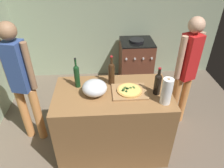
{
  "coord_description": "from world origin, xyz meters",
  "views": [
    {
      "loc": [
        -0.24,
        -1.15,
        2.33
      ],
      "look_at": [
        -0.11,
        0.85,
        0.99
      ],
      "focal_mm": 32.78,
      "sensor_mm": 36.0,
      "label": 1
    }
  ],
  "objects_px": {
    "wine_bottle_clear": "(77,75)",
    "wine_bottle_amber": "(158,83)",
    "paper_towel_roll": "(167,91)",
    "person_in_red": "(186,69)",
    "person_in_stripes": "(21,80)",
    "stove": "(136,62)",
    "mixing_bowl": "(95,88)",
    "wine_bottle_dark": "(111,72)",
    "pizza": "(129,90)"
  },
  "relations": [
    {
      "from": "pizza",
      "to": "mixing_bowl",
      "type": "distance_m",
      "value": 0.4
    },
    {
      "from": "wine_bottle_clear",
      "to": "person_in_red",
      "type": "xyz_separation_m",
      "value": [
        1.44,
        0.28,
        -0.14
      ]
    },
    {
      "from": "wine_bottle_amber",
      "to": "stove",
      "type": "distance_m",
      "value": 1.82
    },
    {
      "from": "wine_bottle_amber",
      "to": "person_in_red",
      "type": "relative_size",
      "value": 0.2
    },
    {
      "from": "paper_towel_roll",
      "to": "wine_bottle_clear",
      "type": "distance_m",
      "value": 1.03
    },
    {
      "from": "wine_bottle_dark",
      "to": "wine_bottle_amber",
      "type": "relative_size",
      "value": 1.12
    },
    {
      "from": "wine_bottle_dark",
      "to": "wine_bottle_amber",
      "type": "height_order",
      "value": "wine_bottle_dark"
    },
    {
      "from": "stove",
      "to": "paper_towel_roll",
      "type": "bearing_deg",
      "value": -90.53
    },
    {
      "from": "person_in_red",
      "to": "wine_bottle_amber",
      "type": "bearing_deg",
      "value": -137.62
    },
    {
      "from": "stove",
      "to": "person_in_stripes",
      "type": "bearing_deg",
      "value": -140.35
    },
    {
      "from": "mixing_bowl",
      "to": "paper_towel_roll",
      "type": "bearing_deg",
      "value": -14.74
    },
    {
      "from": "wine_bottle_amber",
      "to": "paper_towel_roll",
      "type": "bearing_deg",
      "value": -73.15
    },
    {
      "from": "person_in_stripes",
      "to": "mixing_bowl",
      "type": "bearing_deg",
      "value": -17.84
    },
    {
      "from": "wine_bottle_dark",
      "to": "pizza",
      "type": "bearing_deg",
      "value": -45.71
    },
    {
      "from": "wine_bottle_dark",
      "to": "stove",
      "type": "height_order",
      "value": "wine_bottle_dark"
    },
    {
      "from": "paper_towel_roll",
      "to": "person_in_red",
      "type": "xyz_separation_m",
      "value": [
        0.48,
        0.65,
        -0.13
      ]
    },
    {
      "from": "paper_towel_roll",
      "to": "wine_bottle_amber",
      "type": "distance_m",
      "value": 0.18
    },
    {
      "from": "wine_bottle_dark",
      "to": "wine_bottle_amber",
      "type": "distance_m",
      "value": 0.55
    },
    {
      "from": "wine_bottle_clear",
      "to": "wine_bottle_dark",
      "type": "height_order",
      "value": "wine_bottle_clear"
    },
    {
      "from": "wine_bottle_clear",
      "to": "wine_bottle_amber",
      "type": "height_order",
      "value": "wine_bottle_clear"
    },
    {
      "from": "pizza",
      "to": "stove",
      "type": "bearing_deg",
      "value": 77.31
    },
    {
      "from": "pizza",
      "to": "wine_bottle_clear",
      "type": "height_order",
      "value": "wine_bottle_clear"
    },
    {
      "from": "mixing_bowl",
      "to": "wine_bottle_clear",
      "type": "xyz_separation_m",
      "value": [
        -0.2,
        0.17,
        0.07
      ]
    },
    {
      "from": "wine_bottle_dark",
      "to": "wine_bottle_clear",
      "type": "bearing_deg",
      "value": -174.51
    },
    {
      "from": "mixing_bowl",
      "to": "wine_bottle_dark",
      "type": "height_order",
      "value": "wine_bottle_dark"
    },
    {
      "from": "paper_towel_roll",
      "to": "stove",
      "type": "xyz_separation_m",
      "value": [
        0.02,
        1.87,
        -0.64
      ]
    },
    {
      "from": "paper_towel_roll",
      "to": "wine_bottle_clear",
      "type": "relative_size",
      "value": 0.8
    },
    {
      "from": "pizza",
      "to": "wine_bottle_clear",
      "type": "xyz_separation_m",
      "value": [
        -0.6,
        0.16,
        0.13
      ]
    },
    {
      "from": "wine_bottle_dark",
      "to": "stove",
      "type": "relative_size",
      "value": 0.4
    },
    {
      "from": "wine_bottle_amber",
      "to": "stove",
      "type": "xyz_separation_m",
      "value": [
        0.07,
        1.7,
        -0.64
      ]
    },
    {
      "from": "wine_bottle_dark",
      "to": "stove",
      "type": "xyz_separation_m",
      "value": [
        0.57,
        1.47,
        -0.65
      ]
    },
    {
      "from": "mixing_bowl",
      "to": "person_in_red",
      "type": "relative_size",
      "value": 0.17
    },
    {
      "from": "mixing_bowl",
      "to": "person_in_stripes",
      "type": "height_order",
      "value": "person_in_stripes"
    },
    {
      "from": "wine_bottle_amber",
      "to": "person_in_red",
      "type": "height_order",
      "value": "person_in_red"
    },
    {
      "from": "stove",
      "to": "person_in_stripes",
      "type": "relative_size",
      "value": 0.54
    },
    {
      "from": "paper_towel_roll",
      "to": "stove",
      "type": "bearing_deg",
      "value": 89.47
    },
    {
      "from": "pizza",
      "to": "paper_towel_roll",
      "type": "relative_size",
      "value": 0.95
    },
    {
      "from": "person_in_stripes",
      "to": "paper_towel_roll",
      "type": "bearing_deg",
      "value": -16.44
    },
    {
      "from": "stove",
      "to": "person_in_stripes",
      "type": "distance_m",
      "value": 2.24
    },
    {
      "from": "paper_towel_roll",
      "to": "wine_bottle_dark",
      "type": "distance_m",
      "value": 0.69
    },
    {
      "from": "pizza",
      "to": "person_in_red",
      "type": "relative_size",
      "value": 0.17
    },
    {
      "from": "person_in_stripes",
      "to": "person_in_red",
      "type": "xyz_separation_m",
      "value": [
        2.13,
        0.16,
        -0.03
      ]
    },
    {
      "from": "mixing_bowl",
      "to": "person_in_stripes",
      "type": "relative_size",
      "value": 0.17
    },
    {
      "from": "person_in_stripes",
      "to": "person_in_red",
      "type": "distance_m",
      "value": 2.14
    },
    {
      "from": "stove",
      "to": "person_in_stripes",
      "type": "xyz_separation_m",
      "value": [
        -1.67,
        -1.38,
        0.54
      ]
    },
    {
      "from": "wine_bottle_clear",
      "to": "wine_bottle_dark",
      "type": "xyz_separation_m",
      "value": [
        0.41,
        0.04,
        0.0
      ]
    },
    {
      "from": "wine_bottle_clear",
      "to": "wine_bottle_amber",
      "type": "relative_size",
      "value": 1.14
    },
    {
      "from": "wine_bottle_dark",
      "to": "person_in_red",
      "type": "bearing_deg",
      "value": 13.42
    },
    {
      "from": "paper_towel_roll",
      "to": "person_in_red",
      "type": "distance_m",
      "value": 0.82
    },
    {
      "from": "mixing_bowl",
      "to": "wine_bottle_amber",
      "type": "bearing_deg",
      "value": -2.39
    }
  ]
}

